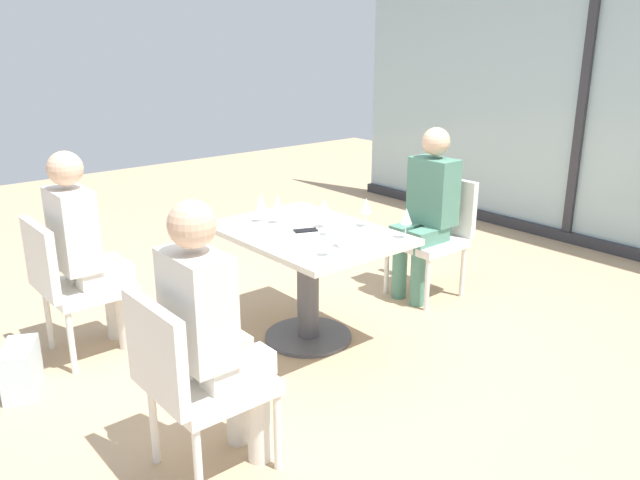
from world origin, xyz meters
TOP-DOWN VIEW (x-y plane):
  - ground_plane at (0.00, 0.00)m, footprint 12.00×12.00m
  - window_wall_backdrop at (0.00, 3.20)m, footprint 5.34×0.10m
  - dining_table_main at (0.00, 0.00)m, footprint 1.16×0.84m
  - chair_front_left at (-0.72, -1.22)m, footprint 0.46×0.50m
  - chair_front_right at (0.72, -1.22)m, footprint 0.46×0.50m
  - chair_near_window at (0.00, 1.22)m, footprint 0.46×0.51m
  - person_front_left at (-0.72, -1.11)m, footprint 0.34×0.39m
  - person_front_right at (0.72, -1.11)m, footprint 0.34×0.39m
  - person_near_window at (-0.00, 1.11)m, footprint 0.34×0.39m
  - wine_glass_0 at (0.49, 0.35)m, footprint 0.07×0.07m
  - wine_glass_1 at (0.16, 0.05)m, footprint 0.07×0.07m
  - wine_glass_2 at (-0.35, -0.11)m, footprint 0.07×0.07m
  - wine_glass_3 at (-0.25, -0.04)m, footprint 0.07×0.07m
  - wine_glass_4 at (0.16, 0.34)m, footprint 0.07×0.07m
  - wine_glass_5 at (0.01, 0.13)m, footprint 0.07×0.07m
  - wine_glass_6 at (0.44, -0.21)m, footprint 0.07×0.07m
  - coffee_cup at (0.37, -0.03)m, footprint 0.08×0.08m
  - cell_phone_on_table at (-0.01, -0.01)m, footprint 0.12×0.16m
  - handbag_0 at (-0.50, -1.61)m, footprint 0.34×0.28m

SIDE VIEW (x-z plane):
  - ground_plane at x=0.00m, z-range 0.00..0.00m
  - handbag_0 at x=-0.50m, z-range 0.00..0.28m
  - chair_front_left at x=-0.72m, z-range 0.06..0.93m
  - chair_front_right at x=0.72m, z-range 0.06..0.93m
  - chair_near_window at x=0.00m, z-range 0.06..0.93m
  - dining_table_main at x=0.00m, z-range 0.17..0.90m
  - person_front_left at x=-0.72m, z-range 0.07..1.33m
  - person_front_right at x=0.72m, z-range 0.07..1.33m
  - person_near_window at x=0.00m, z-range 0.07..1.33m
  - cell_phone_on_table at x=-0.01m, z-range 0.73..0.74m
  - coffee_cup at x=0.37m, z-range 0.73..0.82m
  - wine_glass_0 at x=0.49m, z-range 0.77..0.95m
  - wine_glass_1 at x=0.16m, z-range 0.77..0.95m
  - wine_glass_2 at x=-0.35m, z-range 0.77..0.95m
  - wine_glass_3 at x=-0.25m, z-range 0.77..0.95m
  - wine_glass_4 at x=0.16m, z-range 0.77..0.95m
  - wine_glass_5 at x=0.01m, z-range 0.77..0.95m
  - wine_glass_6 at x=0.44m, z-range 0.77..0.95m
  - window_wall_backdrop at x=0.00m, z-range -0.14..2.56m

